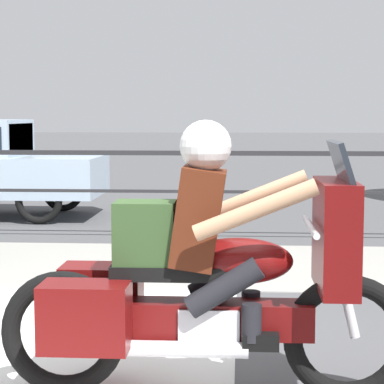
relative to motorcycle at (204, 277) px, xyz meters
The scene contains 4 objects.
ground_plane 0.89m from the motorcycle, 136.94° to the left, with size 120.00×120.00×0.00m, color #4C4C4F.
sidewalk_band 3.86m from the motorcycle, 96.02° to the left, with size 44.00×2.40×0.01m, color #99968E.
fence_railing 5.33m from the motorcycle, 94.29° to the left, with size 36.00×0.05×1.16m.
motorcycle is the anchor object (origin of this frame).
Camera 1 is at (0.60, -4.51, 1.62)m, focal length 70.00 mm.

